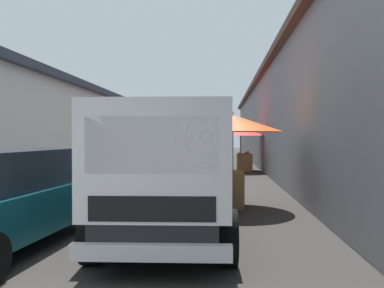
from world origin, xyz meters
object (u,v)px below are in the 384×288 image
at_px(vendor_by_crates, 163,167).
at_px(fruit_stall_near_right, 216,132).
at_px(delivery_truck, 165,179).
at_px(parked_scooter, 109,167).
at_px(fruit_stall_mid_lane, 232,136).
at_px(fruit_stall_far_right, 241,137).

bearing_deg(vendor_by_crates, fruit_stall_near_right, -7.13).
bearing_deg(delivery_truck, parked_scooter, 20.23).
distance_m(fruit_stall_mid_lane, vendor_by_crates, 1.84).
height_order(fruit_stall_near_right, delivery_truck, fruit_stall_near_right).
bearing_deg(delivery_truck, fruit_stall_mid_lane, -15.27).
height_order(fruit_stall_mid_lane, parked_scooter, fruit_stall_mid_lane).
relative_size(fruit_stall_mid_lane, fruit_stall_near_right, 1.00).
bearing_deg(fruit_stall_near_right, fruit_stall_far_right, -27.03).
distance_m(delivery_truck, vendor_by_crates, 3.11).
distance_m(delivery_truck, parked_scooter, 10.66).
relative_size(fruit_stall_far_right, vendor_by_crates, 1.74).
xyz_separation_m(fruit_stall_mid_lane, fruit_stall_far_right, (9.89, -0.70, -0.04)).
bearing_deg(fruit_stall_mid_lane, parked_scooter, 37.54).
xyz_separation_m(fruit_stall_mid_lane, delivery_truck, (-3.83, 1.05, -0.62)).
bearing_deg(fruit_stall_near_right, vendor_by_crates, 172.87).
bearing_deg(fruit_stall_far_right, fruit_stall_mid_lane, 175.97).
bearing_deg(fruit_stall_near_right, delivery_truck, 177.18).
relative_size(delivery_truck, vendor_by_crates, 3.00).
bearing_deg(vendor_by_crates, fruit_stall_mid_lane, -63.52).
distance_m(fruit_stall_near_right, vendor_by_crates, 8.45).
relative_size(fruit_stall_far_right, parked_scooter, 1.71).
relative_size(delivery_truck, parked_scooter, 2.95).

